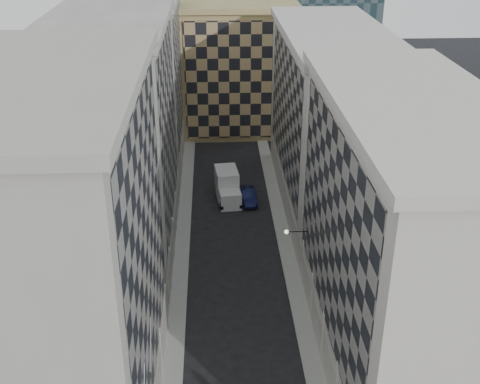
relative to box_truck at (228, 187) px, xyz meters
name	(u,v)px	position (x,y,z in m)	size (l,w,h in m)	color
sidewalk_west	(181,258)	(-4.94, -12.90, -1.39)	(1.50, 100.00, 0.15)	#979892
sidewalk_east	(288,255)	(5.56, -12.90, -1.39)	(1.50, 100.00, 0.15)	#979892
bldg_left_a	(68,264)	(-10.57, -31.90, 10.36)	(10.80, 22.80, 23.70)	#9D998E
bldg_left_b	(118,141)	(-10.57, -9.90, 9.86)	(10.80, 22.80, 22.70)	gray
bldg_left_c	(141,81)	(-10.57, 12.10, 9.36)	(10.80, 22.80, 21.70)	#9D998E
bldg_right_a	(399,243)	(11.19, -27.90, 8.86)	(10.80, 26.80, 20.70)	beige
bldg_right_b	(329,120)	(11.21, -0.90, 8.39)	(10.80, 28.80, 19.70)	beige
tan_block	(238,66)	(2.31, 25.00, 7.97)	(16.80, 14.80, 18.80)	#A08855
flagpoles_left	(147,368)	(-5.59, -36.90, 6.54)	(0.10, 6.33, 2.33)	gray
bracket_lamp	(288,232)	(4.69, -18.90, 4.74)	(1.98, 0.36, 0.36)	black
box_truck	(228,187)	(0.00, 0.00, 0.00)	(3.09, 6.34, 3.36)	silver
dark_car	(249,196)	(2.40, -1.05, -0.70)	(1.61, 4.63, 1.53)	#10153D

